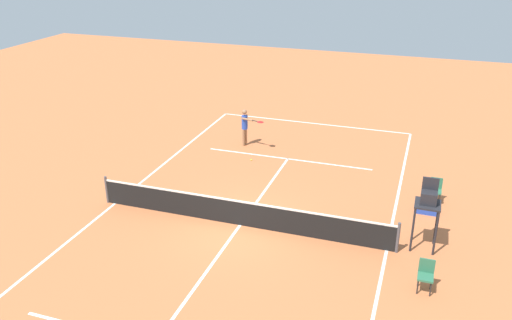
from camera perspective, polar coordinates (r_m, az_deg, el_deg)
ground_plane at (r=18.83m, az=-1.71°, el=-6.96°), size 60.00×60.00×0.00m
court_lines at (r=18.83m, az=-1.71°, el=-6.95°), size 10.18×22.74×0.01m
tennis_net at (r=18.59m, az=-1.72°, el=-5.64°), size 10.78×0.10×1.07m
player_serving at (r=25.27m, az=-1.14°, el=3.84°), size 1.25×0.82×1.79m
tennis_ball at (r=23.91m, az=-0.50°, el=0.02°), size 0.07×0.07×0.07m
umpire_chair at (r=17.67m, az=17.89°, el=-4.41°), size 0.80×0.80×2.41m
courtside_chair_near at (r=16.19m, az=17.68°, el=-11.54°), size 0.44×0.46×0.95m
courtside_chair_mid at (r=21.22m, az=18.63°, el=-2.97°), size 0.44×0.46×0.95m
equipment_bag at (r=20.46m, az=17.78°, el=-5.06°), size 0.76×0.32×0.30m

